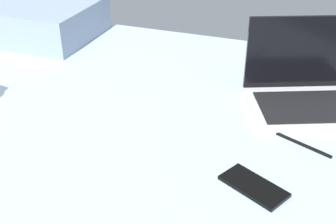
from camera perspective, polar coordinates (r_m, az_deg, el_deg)
bed_mattress at (r=123.08cm, az=-10.08°, el=-4.18°), size 180.00×140.00×18.00cm
laptop at (r=125.74cm, az=17.97°, el=2.62°), size 39.35×34.02×23.00cm
cell_phone at (r=94.00cm, az=11.13°, el=-9.50°), size 15.56×12.48×0.80cm
pillow at (r=179.57cm, az=-17.80°, el=11.62°), size 52.00×36.00×13.00cm
charger_cable at (r=109.88cm, az=16.70°, el=-3.88°), size 15.79×7.43×0.60cm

